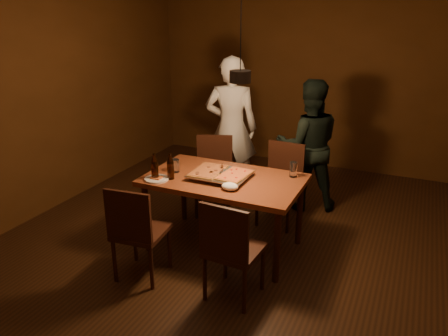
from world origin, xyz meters
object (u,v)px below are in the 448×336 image
at_px(chair_far_right, 282,176).
at_px(beer_bottle_b, 170,166).
at_px(dining_table, 224,185).
at_px(pendant_lamp, 240,75).
at_px(chair_near_right, 230,243).
at_px(diner_white, 231,128).
at_px(chair_far_left, 214,167).
at_px(chair_near_left, 135,225).
at_px(diner_dark, 308,146).
at_px(beer_bottle_a, 155,167).
at_px(pizza_tray, 221,176).
at_px(plate_slice, 157,179).

relative_size(chair_far_right, beer_bottle_b, 1.91).
bearing_deg(dining_table, pendant_lamp, -35.53).
height_order(dining_table, chair_near_right, chair_near_right).
height_order(chair_near_right, pendant_lamp, pendant_lamp).
relative_size(beer_bottle_b, diner_white, 0.14).
bearing_deg(diner_white, chair_far_right, 135.22).
bearing_deg(chair_far_left, dining_table, 101.66).
relative_size(chair_near_left, pendant_lamp, 0.44).
relative_size(chair_far_left, chair_near_left, 1.11).
xyz_separation_m(chair_near_right, diner_white, (-0.87, 2.03, 0.35)).
distance_m(chair_near_right, diner_white, 2.24).
xyz_separation_m(chair_far_right, beer_bottle_b, (-0.79, -1.05, 0.34)).
bearing_deg(diner_dark, beer_bottle_a, 32.59).
relative_size(dining_table, beer_bottle_b, 5.90).
bearing_deg(chair_far_right, diner_dark, -105.63).
height_order(dining_table, pizza_tray, pizza_tray).
distance_m(chair_far_right, pizza_tray, 0.94).
xyz_separation_m(beer_bottle_b, pendant_lamp, (0.67, 0.08, 0.88)).
height_order(pizza_tray, beer_bottle_b, beer_bottle_b).
xyz_separation_m(chair_near_right, beer_bottle_b, (-0.85, 0.54, 0.34)).
xyz_separation_m(dining_table, plate_slice, (-0.56, -0.31, 0.08)).
xyz_separation_m(chair_far_right, pendant_lamp, (-0.12, -0.97, 1.22)).
relative_size(chair_near_left, diner_dark, 0.31).
xyz_separation_m(chair_far_left, chair_near_left, (0.02, -1.60, 0.00)).
distance_m(chair_near_right, diner_dark, 2.08).
height_order(chair_near_right, beer_bottle_b, beer_bottle_b).
relative_size(beer_bottle_a, beer_bottle_b, 1.02).
xyz_separation_m(chair_near_right, pizza_tray, (-0.43, 0.76, 0.24)).
distance_m(chair_near_left, pendant_lamp, 1.55).
height_order(chair_near_right, pizza_tray, chair_near_right).
bearing_deg(beer_bottle_a, diner_white, 86.07).
height_order(pizza_tray, diner_dark, diner_dark).
relative_size(dining_table, chair_near_left, 3.09).
height_order(chair_far_left, pizza_tray, chair_far_left).
height_order(chair_near_left, beer_bottle_a, beer_bottle_a).
bearing_deg(beer_bottle_b, pendant_lamp, 6.63).
bearing_deg(diner_white, beer_bottle_b, 74.40).
relative_size(diner_dark, pendant_lamp, 1.41).
bearing_deg(chair_far_left, diner_white, -110.64).
xyz_separation_m(chair_far_left, beer_bottle_b, (0.02, -0.99, 0.34)).
xyz_separation_m(dining_table, beer_bottle_b, (-0.45, -0.24, 0.20)).
relative_size(chair_far_left, chair_far_right, 1.11).
bearing_deg(chair_near_left, dining_table, 55.61).
height_order(chair_near_left, diner_dark, diner_dark).
distance_m(pizza_tray, diner_dark, 1.40).
bearing_deg(chair_far_left, chair_near_left, 70.33).
bearing_deg(chair_near_right, diner_dark, 91.00).
bearing_deg(pendant_lamp, chair_far_right, 83.00).
xyz_separation_m(beer_bottle_a, diner_white, (0.11, 1.57, 0.00)).
distance_m(chair_far_right, chair_near_left, 1.84).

